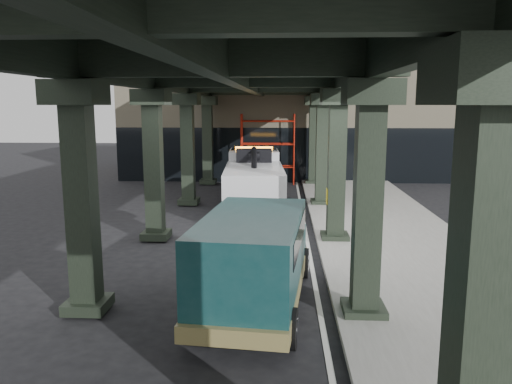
% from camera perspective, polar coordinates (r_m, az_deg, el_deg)
% --- Properties ---
extents(ground, '(90.00, 90.00, 0.00)m').
position_cam_1_polar(ground, '(14.87, -0.35, -7.70)').
color(ground, black).
rests_on(ground, ground).
extents(sidewalk, '(5.00, 40.00, 0.15)m').
position_cam_1_polar(sidewalk, '(17.14, 15.32, -5.41)').
color(sidewalk, gray).
rests_on(sidewalk, ground).
extents(lane_stripe, '(0.12, 38.00, 0.01)m').
position_cam_1_polar(lane_stripe, '(16.79, 5.89, -5.67)').
color(lane_stripe, silver).
rests_on(lane_stripe, ground).
extents(viaduct, '(7.40, 32.00, 6.40)m').
position_cam_1_polar(viaduct, '(16.23, -1.39, 13.30)').
color(viaduct, black).
rests_on(viaduct, ground).
extents(building, '(22.00, 10.00, 8.00)m').
position_cam_1_polar(building, '(34.18, 5.04, 9.03)').
color(building, '#C6B793').
rests_on(building, ground).
extents(scaffolding, '(3.08, 0.88, 4.00)m').
position_cam_1_polar(scaffolding, '(28.91, 1.36, 5.16)').
color(scaffolding, '#AE1D0D').
rests_on(scaffolding, ground).
extents(tow_truck, '(2.82, 8.38, 2.71)m').
position_cam_1_polar(tow_truck, '(21.93, -0.23, 1.57)').
color(tow_truck, black).
rests_on(tow_truck, ground).
extents(towed_van, '(2.63, 5.59, 2.19)m').
position_cam_1_polar(towed_van, '(11.06, -0.18, -7.57)').
color(towed_van, '#103839').
rests_on(towed_van, ground).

